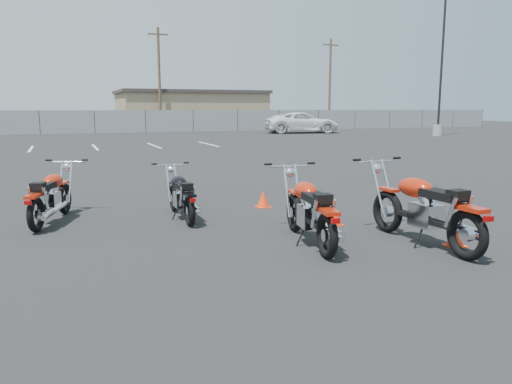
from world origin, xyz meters
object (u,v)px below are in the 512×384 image
object	(u,v)px
motorcycle_second_black	(182,195)
motorcycle_rear_red	(425,209)
white_van	(302,117)
motorcycle_front_red	(51,196)
motorcycle_third_red	(310,211)

from	to	relation	value
motorcycle_second_black	motorcycle_rear_red	size ratio (longest dim) A/B	0.79
motorcycle_rear_red	white_van	bearing A→B (deg)	66.35
motorcycle_front_red	white_van	world-z (taller)	white_van
motorcycle_third_red	motorcycle_rear_red	bearing A→B (deg)	-23.62
motorcycle_rear_red	white_van	size ratio (longest dim) A/B	0.35
motorcycle_front_red	white_van	xyz separation A→B (m)	(18.39, 26.90, 0.83)
motorcycle_second_black	motorcycle_rear_red	bearing A→B (deg)	-46.35
motorcycle_front_red	motorcycle_rear_red	world-z (taller)	motorcycle_rear_red
motorcycle_second_black	white_van	xyz separation A→B (m)	(16.21, 27.42, 0.87)
motorcycle_front_red	motorcycle_rear_red	xyz separation A→B (m)	(5.06, -3.54, 0.07)
motorcycle_rear_red	motorcycle_third_red	bearing A→B (deg)	156.38
motorcycle_front_red	motorcycle_second_black	size ratio (longest dim) A/B	1.08
motorcycle_front_red	motorcycle_second_black	world-z (taller)	motorcycle_front_red
motorcycle_third_red	motorcycle_rear_red	world-z (taller)	motorcycle_rear_red
motorcycle_front_red	motorcycle_second_black	distance (m)	2.24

